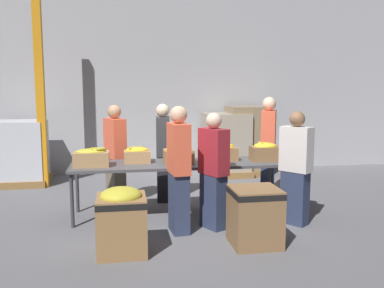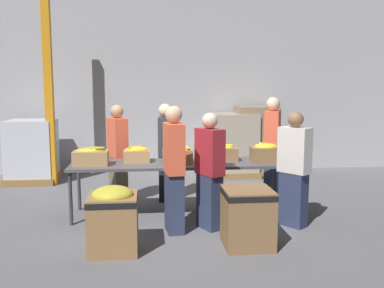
% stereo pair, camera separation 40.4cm
% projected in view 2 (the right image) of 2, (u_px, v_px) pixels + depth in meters
% --- Properties ---
extents(ground_plane, '(30.00, 30.00, 0.00)m').
position_uv_depth(ground_plane, '(179.00, 214.00, 6.41)').
color(ground_plane, slate).
extents(wall_back, '(16.00, 0.08, 4.00)m').
position_uv_depth(wall_back, '(168.00, 81.00, 9.40)').
color(wall_back, '#A8A8AD').
rests_on(wall_back, ground_plane).
extents(sorting_table, '(3.16, 0.85, 0.78)m').
position_uv_depth(sorting_table, '(179.00, 165.00, 6.31)').
color(sorting_table, '#4C4C51').
rests_on(sorting_table, ground_plane).
extents(banana_box_0, '(0.49, 0.31, 0.28)m').
position_uv_depth(banana_box_0, '(91.00, 156.00, 6.07)').
color(banana_box_0, tan).
rests_on(banana_box_0, sorting_table).
extents(banana_box_1, '(0.38, 0.27, 0.25)m').
position_uv_depth(banana_box_1, '(137.00, 154.00, 6.32)').
color(banana_box_1, tan).
rests_on(banana_box_1, sorting_table).
extents(banana_box_2, '(0.43, 0.30, 0.27)m').
position_uv_depth(banana_box_2, '(177.00, 154.00, 6.23)').
color(banana_box_2, olive).
rests_on(banana_box_2, sorting_table).
extents(banana_box_3, '(0.44, 0.27, 0.26)m').
position_uv_depth(banana_box_3, '(222.00, 153.00, 6.44)').
color(banana_box_3, olive).
rests_on(banana_box_3, sorting_table).
extents(banana_box_4, '(0.43, 0.32, 0.29)m').
position_uv_depth(banana_box_4, '(266.00, 152.00, 6.37)').
color(banana_box_4, olive).
rests_on(banana_box_4, sorting_table).
extents(volunteer_0, '(0.37, 0.48, 1.61)m').
position_uv_depth(volunteer_0, '(118.00, 155.00, 6.92)').
color(volunteer_0, '#6B604C').
rests_on(volunteer_0, ground_plane).
extents(volunteer_1, '(0.42, 0.46, 1.57)m').
position_uv_depth(volunteer_1, '(294.00, 170.00, 5.76)').
color(volunteer_1, '#2D3856').
rests_on(volunteer_1, ground_plane).
extents(volunteer_2, '(0.25, 0.45, 1.61)m').
position_uv_depth(volunteer_2, '(165.00, 153.00, 7.10)').
color(volunteer_2, black).
rests_on(volunteer_2, ground_plane).
extents(volunteer_3, '(0.38, 0.47, 1.56)m').
position_uv_depth(volunteer_3, '(210.00, 172.00, 5.66)').
color(volunteer_3, '#2D3856').
rests_on(volunteer_3, ground_plane).
extents(volunteer_4, '(0.39, 0.51, 1.72)m').
position_uv_depth(volunteer_4, '(272.00, 148.00, 7.23)').
color(volunteer_4, '#2D3856').
rests_on(volunteer_4, ground_plane).
extents(volunteer_5, '(0.27, 0.46, 1.65)m').
position_uv_depth(volunteer_5, '(174.00, 170.00, 5.53)').
color(volunteer_5, '#2D3856').
rests_on(volunteer_5, ground_plane).
extents(donation_bin_0, '(0.56, 0.56, 0.77)m').
position_uv_depth(donation_bin_0, '(113.00, 217.00, 4.91)').
color(donation_bin_0, olive).
rests_on(donation_bin_0, ground_plane).
extents(donation_bin_1, '(0.57, 0.57, 0.70)m').
position_uv_depth(donation_bin_1, '(248.00, 215.00, 5.08)').
color(donation_bin_1, olive).
rests_on(donation_bin_1, ground_plane).
extents(support_pillar, '(0.15, 0.15, 4.00)m').
position_uv_depth(support_pillar, '(48.00, 81.00, 8.03)').
color(support_pillar, orange).
rests_on(support_pillar, ground_plane).
extents(pallet_stack_0, '(0.90, 0.90, 1.47)m').
position_uv_depth(pallet_stack_0, '(255.00, 141.00, 9.18)').
color(pallet_stack_0, olive).
rests_on(pallet_stack_0, ground_plane).
extents(pallet_stack_1, '(1.00, 1.00, 1.33)m').
position_uv_depth(pallet_stack_1, '(234.00, 145.00, 9.12)').
color(pallet_stack_1, olive).
rests_on(pallet_stack_1, ground_plane).
extents(pallet_stack_2, '(0.96, 0.96, 1.24)m').
position_uv_depth(pallet_stack_2, '(32.00, 151.00, 8.51)').
color(pallet_stack_2, olive).
rests_on(pallet_stack_2, ground_plane).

